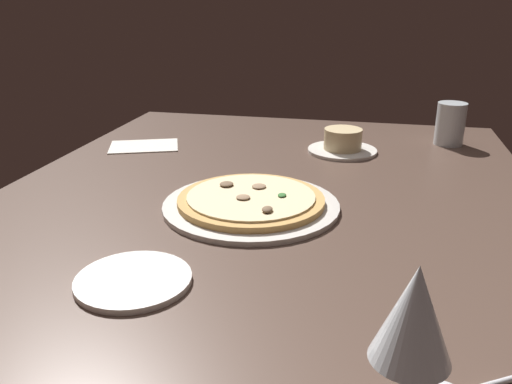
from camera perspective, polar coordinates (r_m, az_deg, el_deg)
The scene contains 7 objects.
dining_table at distance 102.87cm, azimuth 0.52°, elevation -2.48°, with size 150.00×110.00×4.00cm, color brown.
pizza_main at distance 100.46cm, azimuth -0.54°, elevation -1.11°, with size 33.50×33.50×3.39cm.
ramekin_on_saucer at distance 137.57cm, azimuth 9.30°, elevation 5.23°, with size 17.58×17.58×6.06cm.
wine_glass_far at distance 48.85cm, azimuth 16.60°, elevation -12.85°, with size 7.31×7.31×17.35cm.
water_glass at distance 151.45cm, azimuth 20.13°, elevation 6.64°, with size 7.61×7.61×11.22cm.
side_plate at distance 77.70cm, azimuth -13.04°, elevation -9.22°, with size 16.48×16.48×0.90cm, color white.
paper_menu at distance 144.29cm, azimuth -11.95°, elevation 4.85°, with size 12.33×17.67×0.30cm, color silver.
Camera 1 is at (92.52, 19.45, 42.55)cm, focal length 37.20 mm.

